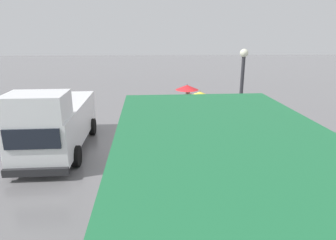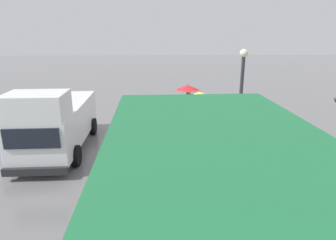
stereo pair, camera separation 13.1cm
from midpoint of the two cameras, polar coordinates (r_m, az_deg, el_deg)
name	(u,v)px [view 2 (the right image)]	position (r m, az deg, el deg)	size (l,w,h in m)	color
ground_plane	(167,142)	(12.31, 0.05, -4.25)	(90.00, 90.00, 0.00)	slate
slush_patch_near_cluster	(165,133)	(13.36, -0.34, -2.49)	(1.47, 1.47, 0.01)	silver
slush_patch_under_van	(201,173)	(9.82, 6.70, -10.11)	(1.31, 1.31, 0.01)	#ADAFB5
slush_patch_mid_street	(186,167)	(10.15, 3.90, -9.10)	(1.35, 1.35, 0.01)	#999BA0
cargo_van_parked_right	(56,121)	(11.79, -20.56, -0.27)	(2.33, 5.40, 2.60)	white
shopping_cart_vendor	(179,126)	(12.54, 2.40, -1.11)	(0.63, 0.87, 1.02)	#B2B2B7
hand_dolly_boxes	(151,123)	(12.74, -3.05, -0.53)	(0.54, 0.72, 1.32)	#515156
pedestrian_pink_side	(201,105)	(11.96, 6.70, 2.89)	(1.04, 1.04, 2.15)	black
pedestrian_black_side	(188,96)	(13.45, 4.12, 4.60)	(1.04, 1.04, 2.15)	black
pedestrian_white_side	(206,112)	(10.84, 7.68, 1.45)	(1.04, 1.04, 2.15)	black
street_lamp	(241,93)	(10.62, 14.27, 5.12)	(0.28, 0.28, 3.86)	#2D2D33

